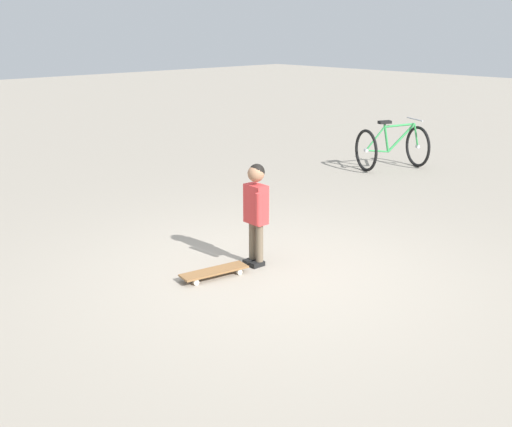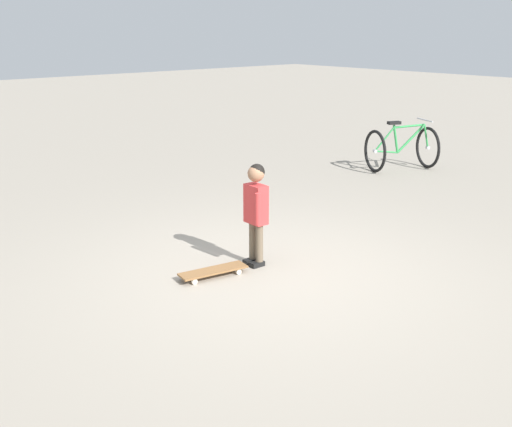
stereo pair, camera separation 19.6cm
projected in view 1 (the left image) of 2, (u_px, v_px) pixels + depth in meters
The scene contains 4 objects.
ground_plane at pixel (276, 273), 6.24m from camera, with size 50.00×50.00×0.00m, color #9E9384.
child_person at pixel (256, 203), 6.28m from camera, with size 0.23×0.36×1.06m.
skateboard at pixel (214, 272), 6.12m from camera, with size 0.71×0.31×0.07m.
bicycle_near at pixel (392, 147), 10.67m from camera, with size 1.26×1.07×0.85m.
Camera 1 is at (4.11, 4.10, 2.37)m, focal length 43.84 mm.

